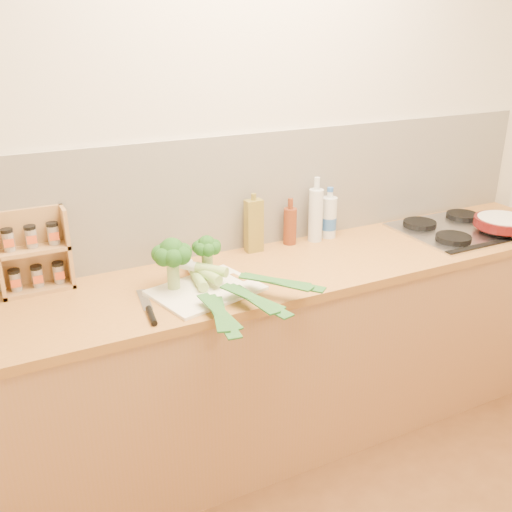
{
  "coord_description": "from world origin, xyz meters",
  "views": [
    {
      "loc": [
        -1.15,
        -0.81,
        1.9
      ],
      "look_at": [
        -0.2,
        1.1,
        1.02
      ],
      "focal_mm": 40.0,
      "sensor_mm": 36.0,
      "label": 1
    }
  ],
  "objects_px": {
    "chopping_board": "(206,290)",
    "skillet": "(504,222)",
    "gas_hob": "(459,229)",
    "chefs_knife": "(150,312)",
    "spice_rack": "(34,256)"
  },
  "relations": [
    {
      "from": "gas_hob",
      "to": "chopping_board",
      "type": "relative_size",
      "value": 1.42
    },
    {
      "from": "chefs_knife",
      "to": "chopping_board",
      "type": "bearing_deg",
      "value": 24.67
    },
    {
      "from": "chopping_board",
      "to": "spice_rack",
      "type": "height_order",
      "value": "spice_rack"
    },
    {
      "from": "gas_hob",
      "to": "skillet",
      "type": "height_order",
      "value": "skillet"
    },
    {
      "from": "chopping_board",
      "to": "spice_rack",
      "type": "relative_size",
      "value": 1.24
    },
    {
      "from": "gas_hob",
      "to": "chopping_board",
      "type": "height_order",
      "value": "gas_hob"
    },
    {
      "from": "gas_hob",
      "to": "chopping_board",
      "type": "xyz_separation_m",
      "value": [
        -1.43,
        -0.08,
        -0.01
      ]
    },
    {
      "from": "chopping_board",
      "to": "spice_rack",
      "type": "bearing_deg",
      "value": 136.77
    },
    {
      "from": "gas_hob",
      "to": "skillet",
      "type": "distance_m",
      "value": 0.22
    },
    {
      "from": "gas_hob",
      "to": "spice_rack",
      "type": "height_order",
      "value": "spice_rack"
    },
    {
      "from": "chopping_board",
      "to": "skillet",
      "type": "relative_size",
      "value": 1.0
    },
    {
      "from": "chopping_board",
      "to": "chefs_knife",
      "type": "bearing_deg",
      "value": -176.55
    },
    {
      "from": "chefs_knife",
      "to": "skillet",
      "type": "bearing_deg",
      "value": 7.9
    },
    {
      "from": "gas_hob",
      "to": "chefs_knife",
      "type": "xyz_separation_m",
      "value": [
        -1.69,
        -0.16,
        -0.01
      ]
    },
    {
      "from": "chopping_board",
      "to": "spice_rack",
      "type": "xyz_separation_m",
      "value": [
        -0.6,
        0.33,
        0.14
      ]
    }
  ]
}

